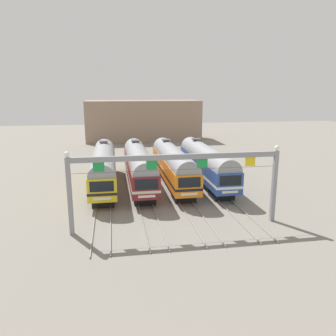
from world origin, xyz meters
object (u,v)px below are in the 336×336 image
commuter_train_orange (173,163)px  catenary_gantry (177,170)px  commuter_train_maroon (139,165)px  commuter_train_blue (206,162)px  commuter_train_yellow (104,166)px

commuter_train_orange → catenary_gantry: catenary_gantry is taller
commuter_train_maroon → commuter_train_blue: same height
commuter_train_blue → catenary_gantry: catenary_gantry is taller
commuter_train_orange → commuter_train_maroon: bearing=180.0°
catenary_gantry → commuter_train_blue: bearing=64.5°
commuter_train_yellow → commuter_train_maroon: size_ratio=1.00×
commuter_train_maroon → commuter_train_yellow: bearing=180.0°
commuter_train_yellow → commuter_train_blue: (12.88, 0.00, 0.00)m
commuter_train_yellow → catenary_gantry: 15.16m
commuter_train_yellow → commuter_train_blue: bearing=0.0°
commuter_train_orange → commuter_train_blue: same height
commuter_train_yellow → commuter_train_orange: same height
commuter_train_yellow → commuter_train_maroon: same height
commuter_train_yellow → commuter_train_orange: bearing=0.0°
commuter_train_blue → commuter_train_orange: bearing=180.0°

